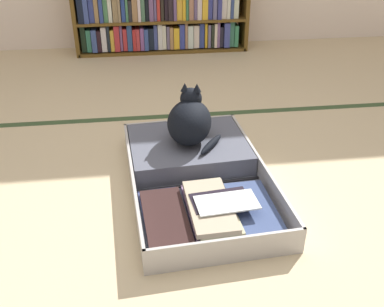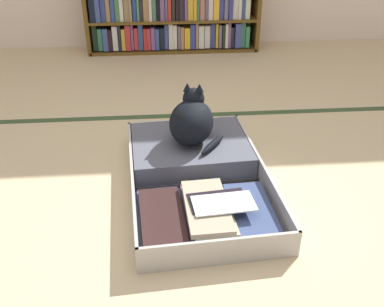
{
  "view_description": "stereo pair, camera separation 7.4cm",
  "coord_description": "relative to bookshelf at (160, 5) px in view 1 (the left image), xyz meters",
  "views": [
    {
      "loc": [
        -0.12,
        -1.35,
        1.12
      ],
      "look_at": [
        0.09,
        0.26,
        0.16
      ],
      "focal_mm": 41.32,
      "sensor_mm": 36.0,
      "label": 1
    },
    {
      "loc": [
        -0.04,
        -1.36,
        1.12
      ],
      "look_at": [
        0.09,
        0.26,
        0.16
      ],
      "focal_mm": 41.32,
      "sensor_mm": 36.0,
      "label": 2
    }
  ],
  "objects": [
    {
      "name": "black_cat",
      "position": [
        0.02,
        -1.78,
        -0.14
      ],
      "size": [
        0.29,
        0.32,
        0.27
      ],
      "color": "black",
      "rests_on": "open_suitcase"
    },
    {
      "name": "open_suitcase",
      "position": [
        0.02,
        -1.95,
        -0.31
      ],
      "size": [
        0.64,
        0.98,
        0.11
      ],
      "color": "#B2AFAD",
      "rests_on": "ground_plane"
    },
    {
      "name": "tatami_border",
      "position": [
        -0.09,
        -1.28,
        -0.36
      ],
      "size": [
        4.8,
        0.05,
        0.0
      ],
      "color": "#344A2A",
      "rests_on": "ground_plane"
    },
    {
      "name": "ground_plane",
      "position": [
        -0.09,
        -2.25,
        -0.36
      ],
      "size": [
        10.0,
        10.0,
        0.0
      ],
      "primitive_type": "plane",
      "color": "#CCB78D"
    },
    {
      "name": "bookshelf",
      "position": [
        0.0,
        0.0,
        0.0
      ],
      "size": [
        1.38,
        0.26,
        0.73
      ],
      "color": "brown",
      "rests_on": "ground_plane"
    }
  ]
}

